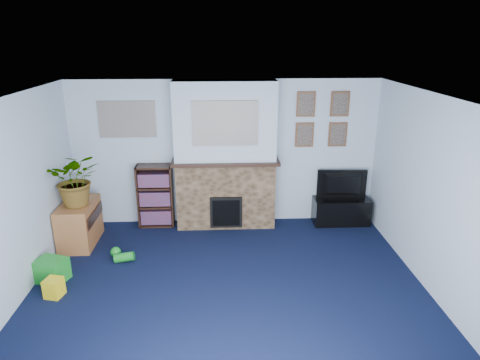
{
  "coord_description": "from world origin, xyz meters",
  "views": [
    {
      "loc": [
        -0.07,
        -4.56,
        3.06
      ],
      "look_at": [
        0.19,
        1.01,
        1.15
      ],
      "focal_mm": 32.0,
      "sensor_mm": 36.0,
      "label": 1
    }
  ],
  "objects_px": {
    "bookshelf": "(156,197)",
    "tv_stand": "(341,211)",
    "sideboard": "(79,222)",
    "television": "(343,185)"
  },
  "relations": [
    {
      "from": "bookshelf",
      "to": "tv_stand",
      "type": "bearing_deg",
      "value": -1.41
    },
    {
      "from": "tv_stand",
      "to": "television",
      "type": "height_order",
      "value": "television"
    },
    {
      "from": "tv_stand",
      "to": "television",
      "type": "relative_size",
      "value": 1.12
    },
    {
      "from": "tv_stand",
      "to": "bookshelf",
      "type": "height_order",
      "value": "bookshelf"
    },
    {
      "from": "sideboard",
      "to": "bookshelf",
      "type": "bearing_deg",
      "value": 29.97
    },
    {
      "from": "television",
      "to": "bookshelf",
      "type": "bearing_deg",
      "value": 1.86
    },
    {
      "from": "television",
      "to": "sideboard",
      "type": "xyz_separation_m",
      "value": [
        -4.19,
        -0.56,
        -0.33
      ]
    },
    {
      "from": "sideboard",
      "to": "television",
      "type": "bearing_deg",
      "value": 7.68
    },
    {
      "from": "television",
      "to": "sideboard",
      "type": "bearing_deg",
      "value": 10.58
    },
    {
      "from": "television",
      "to": "sideboard",
      "type": "relative_size",
      "value": 0.98
    }
  ]
}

